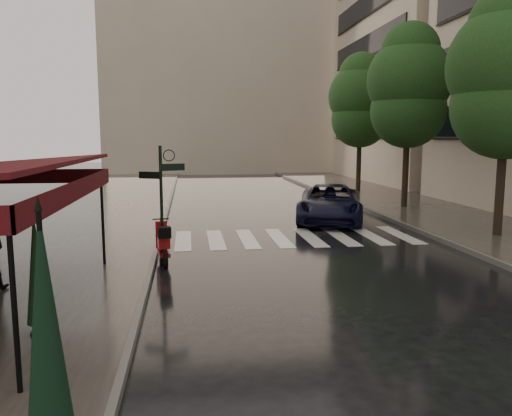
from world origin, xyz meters
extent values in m
plane|color=black|center=(0.00, 0.00, 0.00)|extent=(120.00, 120.00, 0.00)
cube|color=#38332D|center=(-4.50, 12.00, 0.06)|extent=(6.00, 60.00, 0.12)
cube|color=#38332D|center=(10.25, 12.00, 0.06)|extent=(5.50, 60.00, 0.12)
cube|color=#595651|center=(-1.45, 12.00, 0.07)|extent=(0.12, 60.00, 0.16)
cube|color=#595651|center=(7.45, 12.00, 0.07)|extent=(0.12, 60.00, 0.16)
cube|color=silver|center=(-0.70, 6.00, 0.01)|extent=(0.50, 3.20, 0.01)
cube|color=silver|center=(0.35, 6.00, 0.01)|extent=(0.50, 3.20, 0.01)
cube|color=silver|center=(1.40, 6.00, 0.01)|extent=(0.50, 3.20, 0.01)
cube|color=silver|center=(2.45, 6.00, 0.01)|extent=(0.50, 3.20, 0.01)
cube|color=silver|center=(3.50, 6.00, 0.01)|extent=(0.50, 3.20, 0.01)
cube|color=silver|center=(4.55, 6.00, 0.01)|extent=(0.50, 3.20, 0.01)
cube|color=silver|center=(5.60, 6.00, 0.01)|extent=(0.50, 3.20, 0.01)
cube|color=silver|center=(6.65, 6.00, 0.01)|extent=(0.50, 3.20, 0.01)
cube|color=#3F0909|center=(-2.52, -0.50, 2.35)|extent=(0.04, 7.00, 0.35)
cylinder|color=black|center=(-2.65, -3.75, 1.29)|extent=(0.07, 0.07, 2.35)
cylinder|color=black|center=(-2.65, 2.75, 1.29)|extent=(0.07, 0.07, 2.35)
cylinder|color=black|center=(-1.20, 3.00, 1.55)|extent=(0.08, 0.08, 3.10)
cube|color=black|center=(-0.90, 3.00, 2.55)|extent=(0.62, 0.26, 0.18)
cube|color=black|center=(-1.48, 3.00, 2.35)|extent=(0.56, 0.29, 0.18)
cube|color=tan|center=(16.50, 26.00, 9.25)|extent=(8.00, 16.00, 18.50)
cube|color=tan|center=(3.00, 38.00, 10.00)|extent=(22.00, 6.00, 20.00)
cylinder|color=black|center=(9.60, 5.00, 2.25)|extent=(0.28, 0.28, 4.26)
sphere|color=#153915|center=(9.60, 5.00, 4.30)|extent=(3.40, 3.40, 3.40)
sphere|color=#153915|center=(9.60, 5.00, 5.59)|extent=(3.80, 3.80, 3.80)
sphere|color=#153915|center=(9.60, 5.00, 6.81)|extent=(2.60, 2.60, 2.60)
cylinder|color=black|center=(9.50, 12.00, 2.36)|extent=(0.28, 0.28, 4.48)
sphere|color=#153915|center=(9.50, 12.00, 4.52)|extent=(3.40, 3.40, 3.40)
sphere|color=#153915|center=(9.50, 12.00, 5.88)|extent=(3.80, 3.80, 3.80)
sphere|color=#153915|center=(9.50, 12.00, 7.16)|extent=(2.60, 2.60, 2.60)
cylinder|color=black|center=(9.70, 19.00, 2.30)|extent=(0.28, 0.28, 4.37)
sphere|color=#153915|center=(9.70, 19.00, 4.41)|extent=(3.40, 3.40, 3.40)
sphere|color=#153915|center=(9.70, 19.00, 5.74)|extent=(3.80, 3.80, 3.80)
sphere|color=#153915|center=(9.70, 19.00, 6.98)|extent=(2.60, 2.60, 2.60)
cylinder|color=black|center=(-1.11, 2.58, 0.23)|extent=(0.16, 0.48, 0.47)
cylinder|color=black|center=(-1.28, 3.78, 0.23)|extent=(0.16, 0.48, 0.47)
cube|color=maroon|center=(-1.20, 3.20, 0.31)|extent=(0.44, 1.29, 0.10)
cube|color=maroon|center=(-1.17, 2.96, 0.60)|extent=(0.36, 0.57, 0.27)
cube|color=maroon|center=(-1.26, 3.64, 0.68)|extent=(0.32, 0.16, 0.73)
cylinder|color=black|center=(-1.27, 3.73, 1.09)|extent=(0.45, 0.10, 0.04)
cube|color=black|center=(-1.12, 2.60, 0.92)|extent=(0.35, 0.33, 0.27)
imported|color=black|center=(5.06, 9.08, 0.73)|extent=(3.83, 5.72, 1.46)
cylinder|color=black|center=(-1.65, -6.00, 1.45)|extent=(0.04, 0.04, 2.57)
cone|color=black|center=(-1.65, -6.00, 1.58)|extent=(0.48, 0.48, 2.44)
cylinder|color=black|center=(-2.94, -1.82, 0.14)|extent=(0.31, 0.31, 0.05)
cylinder|color=black|center=(-2.94, -1.82, 1.14)|extent=(0.03, 0.03, 1.94)
cone|color=black|center=(-2.94, -1.82, 1.24)|extent=(0.38, 0.38, 1.84)
camera|label=1|loc=(-0.50, -9.99, 3.30)|focal=35.00mm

